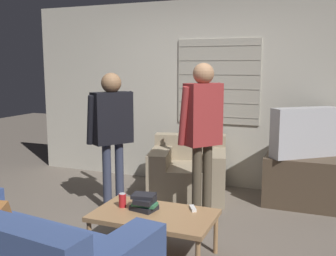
# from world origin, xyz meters

# --- Properties ---
(ground_plane) EXTENTS (16.00, 16.00, 0.00)m
(ground_plane) POSITION_xyz_m (0.00, 0.00, 0.00)
(ground_plane) COLOR #665B51
(wall_back) EXTENTS (5.20, 0.08, 2.55)m
(wall_back) POSITION_xyz_m (0.01, 2.03, 1.28)
(wall_back) COLOR #BCB7A8
(wall_back) RESTS_ON ground_plane
(armchair_beige) EXTENTS (1.11, 1.04, 0.75)m
(armchair_beige) POSITION_xyz_m (0.07, 1.42, 0.31)
(armchair_beige) COLOR gray
(armchair_beige) RESTS_ON ground_plane
(coffee_table) EXTENTS (1.04, 0.62, 0.40)m
(coffee_table) POSITION_xyz_m (0.32, -0.28, 0.37)
(coffee_table) COLOR #9E754C
(coffee_table) RESTS_ON ground_plane
(tv_stand) EXTENTS (0.86, 0.56, 0.59)m
(tv_stand) POSITION_xyz_m (1.44, 1.58, 0.30)
(tv_stand) COLOR #4C3D2D
(tv_stand) RESTS_ON ground_plane
(tv) EXTENTS (0.75, 0.66, 0.58)m
(tv) POSITION_xyz_m (1.44, 1.58, 0.89)
(tv) COLOR #B2B2B7
(tv) RESTS_ON tv_stand
(person_left_standing) EXTENTS (0.55, 0.79, 1.58)m
(person_left_standing) POSITION_xyz_m (-0.60, 0.66, 1.01)
(person_left_standing) COLOR #33384C
(person_left_standing) RESTS_ON ground_plane
(person_right_standing) EXTENTS (0.55, 0.76, 1.69)m
(person_right_standing) POSITION_xyz_m (0.48, 0.62, 1.07)
(person_right_standing) COLOR #4C4233
(person_right_standing) RESTS_ON ground_plane
(book_stack) EXTENTS (0.24, 0.21, 0.14)m
(book_stack) POSITION_xyz_m (0.22, -0.24, 0.47)
(book_stack) COLOR black
(book_stack) RESTS_ON coffee_table
(soda_can) EXTENTS (0.07, 0.07, 0.13)m
(soda_can) POSITION_xyz_m (0.00, -0.24, 0.47)
(soda_can) COLOR red
(soda_can) RESTS_ON coffee_table
(spare_remote) EXTENTS (0.10, 0.13, 0.02)m
(spare_remote) POSITION_xyz_m (0.61, -0.07, 0.41)
(spare_remote) COLOR white
(spare_remote) RESTS_ON coffee_table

